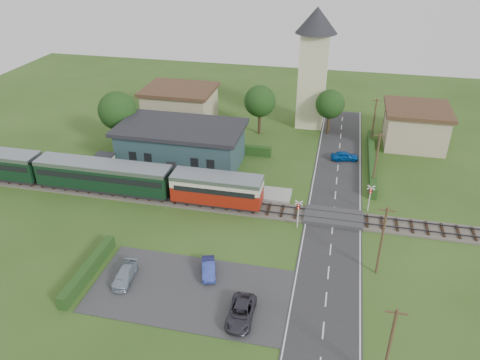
% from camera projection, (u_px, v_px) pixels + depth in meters
% --- Properties ---
extents(ground, '(120.00, 120.00, 0.00)m').
position_uv_depth(ground, '(238.00, 218.00, 50.20)').
color(ground, '#2D4C19').
extents(railway_track, '(76.00, 3.20, 0.49)m').
position_uv_depth(railway_track, '(242.00, 207.00, 51.85)').
color(railway_track, '#4C443D').
rests_on(railway_track, ground).
extents(road, '(6.00, 70.00, 0.05)m').
position_uv_depth(road, '(332.00, 229.00, 48.27)').
color(road, '#28282B').
rests_on(road, ground).
extents(car_park, '(17.00, 9.00, 0.08)m').
position_uv_depth(car_park, '(190.00, 291.00, 40.23)').
color(car_park, '#333335').
rests_on(car_park, ground).
extents(crossing_deck, '(6.20, 3.40, 0.45)m').
position_uv_depth(crossing_deck, '(333.00, 217.00, 49.88)').
color(crossing_deck, '#333335').
rests_on(crossing_deck, ground).
extents(platform, '(30.00, 3.00, 0.45)m').
position_uv_depth(platform, '(167.00, 183.00, 56.45)').
color(platform, gray).
rests_on(platform, ground).
extents(equipment_hut, '(2.30, 2.30, 2.55)m').
position_uv_depth(equipment_hut, '(104.00, 165.00, 57.24)').
color(equipment_hut, beige).
rests_on(equipment_hut, platform).
extents(station_building, '(16.00, 9.00, 5.30)m').
position_uv_depth(station_building, '(181.00, 145.00, 60.19)').
color(station_building, '#2B4447').
rests_on(station_building, ground).
extents(train, '(43.20, 2.90, 3.40)m').
position_uv_depth(train, '(79.00, 172.00, 54.61)').
color(train, '#232328').
rests_on(train, ground).
extents(church_tower, '(6.00, 6.00, 17.60)m').
position_uv_depth(church_tower, '(314.00, 59.00, 68.17)').
color(church_tower, beige).
rests_on(church_tower, ground).
extents(house_west, '(10.80, 8.80, 5.50)m').
position_uv_depth(house_west, '(180.00, 105.00, 73.05)').
color(house_west, tan).
rests_on(house_west, ground).
extents(house_east, '(8.80, 8.80, 5.50)m').
position_uv_depth(house_east, '(415.00, 126.00, 65.48)').
color(house_east, tan).
rests_on(house_east, ground).
extents(hedge_carpark, '(0.80, 9.00, 1.20)m').
position_uv_depth(hedge_carpark, '(88.00, 270.00, 41.78)').
color(hedge_carpark, '#193814').
rests_on(hedge_carpark, ground).
extents(hedge_roadside, '(0.80, 18.00, 1.20)m').
position_uv_depth(hedge_roadside, '(372.00, 161.00, 60.83)').
color(hedge_roadside, '#193814').
rests_on(hedge_roadside, ground).
extents(hedge_station, '(22.00, 0.80, 1.30)m').
position_uv_depth(hedge_station, '(193.00, 145.00, 65.03)').
color(hedge_station, '#193814').
rests_on(hedge_station, ground).
extents(tree_a, '(5.20, 5.20, 8.00)m').
position_uv_depth(tree_a, '(117.00, 111.00, 63.37)').
color(tree_a, '#332316').
rests_on(tree_a, ground).
extents(tree_b, '(4.60, 4.60, 7.34)m').
position_uv_depth(tree_b, '(260.00, 101.00, 67.77)').
color(tree_b, '#332316').
rests_on(tree_b, ground).
extents(tree_c, '(4.20, 4.20, 6.78)m').
position_uv_depth(tree_c, '(330.00, 104.00, 67.74)').
color(tree_c, '#332316').
rests_on(tree_c, ground).
extents(utility_pole_a, '(1.40, 0.22, 7.00)m').
position_uv_depth(utility_pole_a, '(389.00, 348.00, 30.36)').
color(utility_pole_a, '#473321').
rests_on(utility_pole_a, ground).
extents(utility_pole_b, '(1.40, 0.22, 7.00)m').
position_uv_depth(utility_pole_b, '(382.00, 240.00, 40.60)').
color(utility_pole_b, '#473321').
rests_on(utility_pole_b, ground).
extents(utility_pole_c, '(1.40, 0.22, 7.00)m').
position_uv_depth(utility_pole_c, '(376.00, 160.00, 54.25)').
color(utility_pole_c, '#473321').
rests_on(utility_pole_c, ground).
extents(utility_pole_d, '(1.40, 0.22, 7.00)m').
position_uv_depth(utility_pole_d, '(374.00, 122.00, 64.49)').
color(utility_pole_d, '#473321').
rests_on(utility_pole_d, ground).
extents(crossing_signal_near, '(0.84, 0.28, 3.28)m').
position_uv_depth(crossing_signal_near, '(298.00, 210.00, 47.59)').
color(crossing_signal_near, silver).
rests_on(crossing_signal_near, ground).
extents(crossing_signal_far, '(0.84, 0.28, 3.28)m').
position_uv_depth(crossing_signal_far, '(370.00, 194.00, 50.30)').
color(crossing_signal_far, silver).
rests_on(crossing_signal_far, ground).
extents(streetlamp_west, '(0.30, 0.30, 5.15)m').
position_uv_depth(streetlamp_west, '(125.00, 111.00, 70.01)').
color(streetlamp_west, '#3F3F47').
rests_on(streetlamp_west, ground).
extents(streetlamp_east, '(0.30, 0.30, 5.15)m').
position_uv_depth(streetlamp_east, '(385.00, 114.00, 68.69)').
color(streetlamp_east, '#3F3F47').
rests_on(streetlamp_east, ground).
extents(car_on_road, '(3.78, 2.15, 1.21)m').
position_uv_depth(car_on_road, '(345.00, 156.00, 61.93)').
color(car_on_road, '#0847A1').
rests_on(car_on_road, road).
extents(car_park_blue, '(2.09, 3.51, 1.09)m').
position_uv_depth(car_park_blue, '(209.00, 269.00, 41.89)').
color(car_park_blue, '#2C3D9D').
rests_on(car_park_blue, car_park).
extents(car_park_silver, '(1.83, 3.85, 1.08)m').
position_uv_depth(car_park_silver, '(125.00, 275.00, 41.11)').
color(car_park_silver, '#92A3B4').
rests_on(car_park_silver, car_park).
extents(car_park_dark, '(2.10, 4.35, 1.20)m').
position_uv_depth(car_park_dark, '(241.00, 313.00, 37.10)').
color(car_park_dark, '#322F3A').
rests_on(car_park_dark, car_park).
extents(pedestrian_near, '(0.72, 0.52, 1.84)m').
position_uv_depth(pedestrian_near, '(224.00, 180.00, 54.70)').
color(pedestrian_near, gray).
rests_on(pedestrian_near, platform).
extents(pedestrian_far, '(0.79, 0.99, 1.95)m').
position_uv_depth(pedestrian_far, '(136.00, 171.00, 56.61)').
color(pedestrian_far, gray).
rests_on(pedestrian_far, platform).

